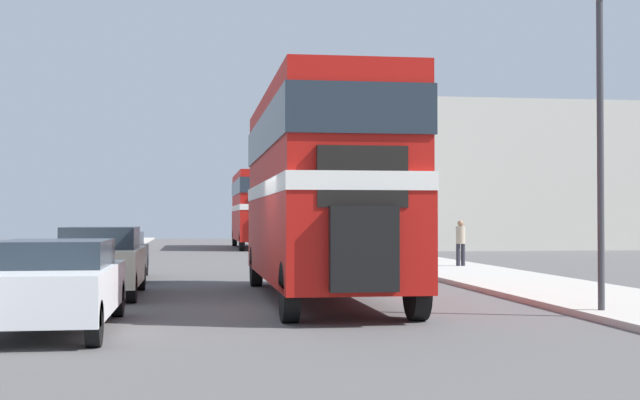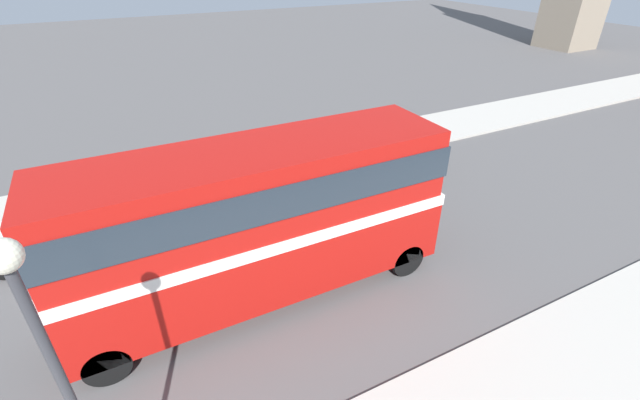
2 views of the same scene
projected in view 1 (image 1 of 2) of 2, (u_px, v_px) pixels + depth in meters
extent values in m
plane|color=#565454|center=(284.00, 310.00, 16.84)|extent=(120.00, 120.00, 0.00)
cube|color=#B7B2A8|center=(620.00, 302.00, 17.79)|extent=(3.50, 120.00, 0.12)
cube|color=#B2140F|center=(320.00, 237.00, 19.07)|extent=(2.47, 9.79, 1.71)
cube|color=white|center=(320.00, 190.00, 19.09)|extent=(2.49, 9.84, 0.31)
cube|color=#B2140F|center=(320.00, 139.00, 19.11)|extent=(2.42, 9.60, 1.86)
cube|color=#232D38|center=(320.00, 135.00, 19.11)|extent=(2.49, 9.70, 0.84)
cube|color=black|center=(364.00, 249.00, 14.12)|extent=(1.11, 0.20, 1.37)
cube|color=black|center=(362.00, 177.00, 14.28)|extent=(1.48, 0.12, 0.99)
cylinder|color=black|center=(289.00, 292.00, 14.86)|extent=(0.28, 1.03, 1.03)
cylinder|color=black|center=(417.00, 290.00, 15.17)|extent=(0.28, 1.03, 1.03)
cylinder|color=black|center=(256.00, 266.00, 22.83)|extent=(0.28, 1.03, 1.03)
cylinder|color=black|center=(340.00, 266.00, 23.14)|extent=(0.28, 1.03, 1.03)
cube|color=#B2140F|center=(256.00, 225.00, 52.07)|extent=(2.45, 10.27, 1.71)
cube|color=white|center=(257.00, 208.00, 52.10)|extent=(2.47, 10.32, 0.31)
cube|color=#B2140F|center=(257.00, 190.00, 52.12)|extent=(2.40, 10.07, 1.86)
cube|color=#232D38|center=(257.00, 188.00, 52.12)|extent=(2.47, 10.17, 0.84)
cube|color=black|center=(263.00, 228.00, 46.89)|extent=(1.10, 0.20, 1.37)
cube|color=black|center=(263.00, 206.00, 47.06)|extent=(1.47, 0.12, 0.99)
cylinder|color=black|center=(242.00, 241.00, 47.63)|extent=(0.28, 1.03, 1.03)
cylinder|color=black|center=(282.00, 241.00, 47.94)|extent=(0.28, 1.03, 1.03)
cylinder|color=black|center=(235.00, 238.00, 56.08)|extent=(0.28, 1.03, 1.03)
cylinder|color=black|center=(269.00, 238.00, 56.38)|extent=(0.28, 1.03, 1.03)
cube|color=white|center=(54.00, 290.00, 13.79)|extent=(1.83, 4.66, 0.70)
cube|color=#232D38|center=(56.00, 253.00, 13.99)|extent=(1.61, 2.42, 0.41)
cylinder|color=black|center=(94.00, 323.00, 12.04)|extent=(0.20, 0.64, 0.64)
cylinder|color=black|center=(22.00, 300.00, 15.53)|extent=(0.20, 0.64, 0.64)
cylinder|color=black|center=(118.00, 299.00, 15.76)|extent=(0.20, 0.64, 0.64)
cube|color=beige|center=(100.00, 266.00, 19.85)|extent=(1.80, 4.21, 0.77)
cube|color=#232D38|center=(101.00, 238.00, 20.03)|extent=(1.59, 2.19, 0.49)
cylinder|color=black|center=(51.00, 288.00, 18.09)|extent=(0.20, 0.64, 0.64)
cylinder|color=black|center=(132.00, 287.00, 18.31)|extent=(0.20, 0.64, 0.64)
cylinder|color=black|center=(73.00, 278.00, 21.37)|extent=(0.20, 0.64, 0.64)
cylinder|color=black|center=(141.00, 277.00, 21.60)|extent=(0.20, 0.64, 0.64)
cube|color=black|center=(114.00, 258.00, 25.29)|extent=(1.70, 4.39, 0.68)
cube|color=#232D38|center=(115.00, 239.00, 25.48)|extent=(1.49, 2.29, 0.39)
cylinder|color=black|center=(79.00, 272.00, 23.45)|extent=(0.20, 0.64, 0.64)
cylinder|color=black|center=(137.00, 272.00, 23.66)|extent=(0.20, 0.64, 0.64)
cylinder|color=black|center=(94.00, 265.00, 26.91)|extent=(0.20, 0.64, 0.64)
cylinder|color=black|center=(145.00, 265.00, 27.12)|extent=(0.20, 0.64, 0.64)
cylinder|color=#282833|center=(458.00, 255.00, 30.42)|extent=(0.14, 0.14, 0.76)
cylinder|color=#282833|center=(463.00, 255.00, 30.44)|extent=(0.14, 0.14, 0.76)
cylinder|color=tan|center=(461.00, 235.00, 30.44)|extent=(0.31, 0.31, 0.60)
sphere|color=#9E7051|center=(461.00, 223.00, 30.45)|extent=(0.20, 0.20, 0.20)
torus|color=black|center=(408.00, 248.00, 37.92)|extent=(0.05, 0.71, 0.71)
torus|color=black|center=(402.00, 247.00, 38.95)|extent=(0.05, 0.71, 0.71)
cylinder|color=black|center=(405.00, 244.00, 38.44)|extent=(0.04, 1.06, 0.34)
cylinder|color=black|center=(403.00, 243.00, 38.81)|extent=(0.04, 0.04, 0.43)
cylinder|color=#38383D|center=(600.00, 155.00, 15.79)|extent=(0.12, 0.12, 5.50)
cube|color=beige|center=(525.00, 179.00, 53.67)|extent=(17.09, 11.11, 8.24)
cube|color=gold|center=(386.00, 217.00, 52.42)|extent=(0.12, 10.56, 0.99)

